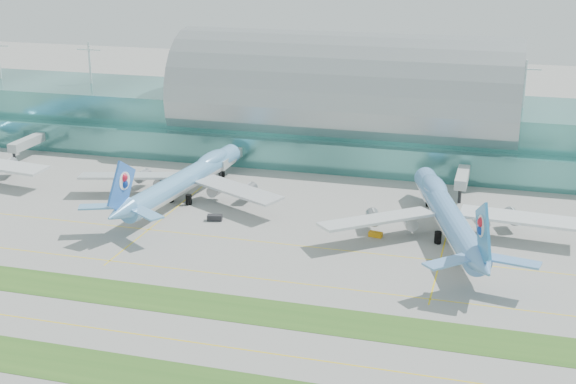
% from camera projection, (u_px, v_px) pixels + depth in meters
% --- Properties ---
extents(ground, '(700.00, 700.00, 0.00)m').
position_uv_depth(ground, '(217.00, 311.00, 169.96)').
color(ground, gray).
rests_on(ground, ground).
extents(terminal, '(340.00, 69.10, 36.00)m').
position_uv_depth(terminal, '(345.00, 115.00, 283.05)').
color(terminal, '#3D7A75').
rests_on(terminal, ground).
extents(grass_strip_near, '(420.00, 12.00, 0.08)m').
position_uv_depth(grass_strip_near, '(163.00, 379.00, 144.38)').
color(grass_strip_near, '#2D591E').
rests_on(grass_strip_near, ground).
extents(grass_strip_far, '(420.00, 12.00, 0.08)m').
position_uv_depth(grass_strip_far, '(221.00, 307.00, 171.77)').
color(grass_strip_far, '#2D591E').
rests_on(grass_strip_far, ground).
extents(taxiline_b, '(420.00, 0.35, 0.01)m').
position_uv_depth(taxiline_b, '(192.00, 342.00, 157.18)').
color(taxiline_b, yellow).
rests_on(taxiline_b, ground).
extents(taxiline_c, '(420.00, 0.35, 0.01)m').
position_uv_depth(taxiline_c, '(245.00, 277.00, 186.39)').
color(taxiline_c, yellow).
rests_on(taxiline_c, ground).
extents(taxiline_d, '(420.00, 0.35, 0.01)m').
position_uv_depth(taxiline_d, '(272.00, 243.00, 206.48)').
color(taxiline_d, yellow).
rests_on(taxiline_d, ground).
extents(airliner_b, '(66.69, 76.13, 20.95)m').
position_uv_depth(airliner_b, '(186.00, 178.00, 237.80)').
color(airliner_b, '#609FD3').
rests_on(airliner_b, ground).
extents(airliner_c, '(66.20, 76.74, 21.62)m').
position_uv_depth(airliner_c, '(447.00, 213.00, 208.54)').
color(airliner_c, '#6097D4').
rests_on(airliner_c, ground).
extents(gse_c, '(4.24, 2.40, 1.60)m').
position_uv_depth(gse_c, '(122.00, 206.00, 231.32)').
color(gse_c, black).
rests_on(gse_c, ground).
extents(gse_d, '(4.43, 2.85, 1.65)m').
position_uv_depth(gse_d, '(215.00, 218.00, 221.83)').
color(gse_d, black).
rests_on(gse_d, ground).
extents(gse_e, '(3.74, 2.28, 1.33)m').
position_uv_depth(gse_e, '(375.00, 234.00, 210.28)').
color(gse_e, orange).
rests_on(gse_e, ground).
extents(gse_f, '(3.71, 1.75, 1.37)m').
position_uv_depth(gse_f, '(458.00, 259.00, 194.39)').
color(gse_f, black).
rests_on(gse_f, ground).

